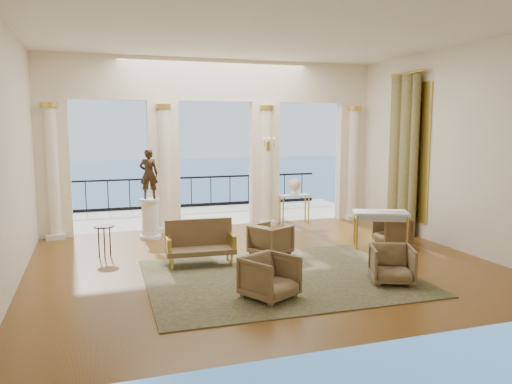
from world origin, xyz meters
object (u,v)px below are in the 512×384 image
object	(u,v)px
armchair_c	(392,230)
side_table	(104,230)
armchair_a	(270,275)
game_table	(381,215)
armchair_d	(271,238)
settee	(200,243)
armchair_b	(392,263)
pedestal	(150,219)
statue	(149,174)
console_table	(294,200)

from	to	relation	value
armchair_c	side_table	world-z (taller)	armchair_c
armchair_a	game_table	distance (m)	4.31
armchair_d	settee	xyz separation A→B (m)	(-1.57, -0.19, 0.07)
armchair_a	side_table	size ratio (longest dim) A/B	1.14
armchair_b	game_table	size ratio (longest dim) A/B	0.54
armchair_d	pedestal	xyz separation A→B (m)	(-2.25, 2.52, 0.10)
armchair_a	armchair_b	bearing A→B (deg)	-26.70
armchair_a	armchair_c	distance (m)	4.64
game_table	statue	xyz separation A→B (m)	(-4.88, 2.60, 0.85)
armchair_a	console_table	xyz separation A→B (m)	(2.75, 5.57, 0.30)
armchair_b	game_table	bearing A→B (deg)	84.82
armchair_b	settee	bearing A→B (deg)	165.55
console_table	pedestal	bearing A→B (deg)	-172.25
armchair_a	armchair_d	size ratio (longest dim) A/B	1.03
statue	side_table	size ratio (longest dim) A/B	1.80
armchair_d	pedestal	world-z (taller)	pedestal
armchair_c	armchair_d	distance (m)	3.00
armchair_d	statue	distance (m)	3.59
statue	side_table	bearing A→B (deg)	67.72
armchair_d	settee	bearing A→B (deg)	67.81
armchair_a	pedestal	xyz separation A→B (m)	(-1.33, 5.01, 0.09)
console_table	settee	bearing A→B (deg)	-136.21
armchair_c	game_table	xyz separation A→B (m)	(-0.37, -0.06, 0.38)
settee	pedestal	distance (m)	2.79
armchair_d	console_table	world-z (taller)	console_table
armchair_c	pedestal	xyz separation A→B (m)	(-5.25, 2.53, 0.11)
game_table	statue	world-z (taller)	statue
armchair_b	armchair_c	xyz separation A→B (m)	(1.60, 2.41, -0.00)
pedestal	statue	distance (m)	1.12
armchair_b	statue	bearing A→B (deg)	148.99
side_table	pedestal	bearing A→B (deg)	53.79
armchair_b	pedestal	xyz separation A→B (m)	(-3.65, 4.94, 0.10)
armchair_a	armchair_d	xyz separation A→B (m)	(0.92, 2.49, -0.01)
console_table	side_table	xyz separation A→B (m)	(-5.21, -2.09, -0.11)
armchair_a	settee	xyz separation A→B (m)	(-0.65, 2.31, 0.06)
armchair_d	pedestal	distance (m)	3.38
armchair_b	settee	distance (m)	3.72
settee	side_table	size ratio (longest dim) A/B	2.05
pedestal	console_table	size ratio (longest dim) A/B	1.13
game_table	pedestal	distance (m)	5.54
settee	game_table	xyz separation A→B (m)	(4.20, 0.11, 0.30)
pedestal	console_table	xyz separation A→B (m)	(4.08, 0.56, 0.21)
armchair_c	side_table	bearing A→B (deg)	-91.02
game_table	side_table	bearing A→B (deg)	-165.88
armchair_b	armchair_d	xyz separation A→B (m)	(-1.40, 2.42, 0.01)
statue	side_table	distance (m)	2.16
armchair_c	console_table	distance (m)	3.32
armchair_b	settee	xyz separation A→B (m)	(-2.97, 2.24, 0.07)
armchair_a	settee	distance (m)	2.40
armchair_b	armchair_d	bearing A→B (deg)	142.53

